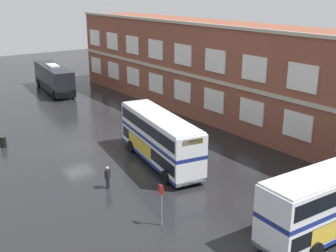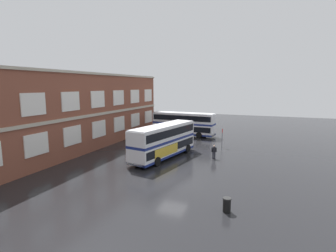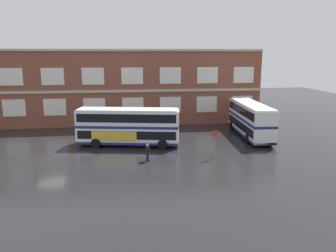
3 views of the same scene
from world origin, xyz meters
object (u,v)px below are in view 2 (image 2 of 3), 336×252
(station_litter_bin, at_px, (227,205))
(bus_stand_flag, at_px, (222,136))
(double_decker_near, at_px, (164,140))
(waiting_passenger, at_px, (214,151))
(double_decker_middle, at_px, (184,123))

(station_litter_bin, bearing_deg, bus_stand_flag, 11.00)
(double_decker_near, distance_m, waiting_passenger, 6.20)
(double_decker_near, distance_m, double_decker_middle, 14.91)
(bus_stand_flag, height_order, station_litter_bin, bus_stand_flag)
(bus_stand_flag, distance_m, station_litter_bin, 19.92)
(waiting_passenger, height_order, station_litter_bin, waiting_passenger)
(double_decker_near, relative_size, bus_stand_flag, 4.18)
(station_litter_bin, bearing_deg, waiting_passenger, 15.43)
(double_decker_near, bearing_deg, double_decker_middle, 8.91)
(waiting_passenger, height_order, bus_stand_flag, bus_stand_flag)
(double_decker_near, xyz_separation_m, double_decker_middle, (14.73, 2.31, 0.00))
(waiting_passenger, bearing_deg, bus_stand_flag, 1.60)
(double_decker_near, bearing_deg, station_litter_bin, -140.32)
(double_decker_near, xyz_separation_m, bus_stand_flag, (8.13, -5.66, -0.51))
(double_decker_near, xyz_separation_m, waiting_passenger, (1.71, -5.84, -1.22))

